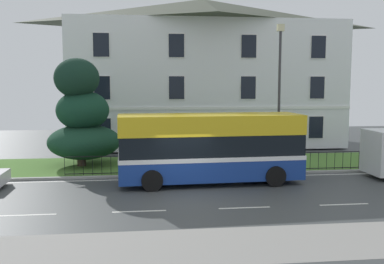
{
  "coord_description": "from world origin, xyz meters",
  "views": [
    {
      "loc": [
        -1.87,
        -17.62,
        4.73
      ],
      "look_at": [
        0.63,
        3.86,
        2.31
      ],
      "focal_mm": 40.6,
      "sensor_mm": 36.0,
      "label": 1
    }
  ],
  "objects": [
    {
      "name": "georgian_townhouse",
      "position": [
        2.96,
        16.39,
        5.7
      ],
      "size": [
        20.12,
        9.62,
        11.09
      ],
      "color": "white",
      "rests_on": "ground_plane"
    },
    {
      "name": "iron_verge_railing",
      "position": [
        2.96,
        4.4,
        0.62
      ],
      "size": [
        17.43,
        0.04,
        0.97
      ],
      "color": "black",
      "rests_on": "ground_plane"
    },
    {
      "name": "single_decker_bus",
      "position": [
        1.35,
        2.53,
        1.72
      ],
      "size": [
        8.75,
        3.0,
        3.28
      ],
      "rotation": [
        0.0,
        0.0,
        0.04
      ],
      "color": "navy",
      "rests_on": "ground_plane"
    },
    {
      "name": "street_lamp_post",
      "position": [
        5.43,
        4.87,
        4.48
      ],
      "size": [
        0.36,
        0.24,
        7.7
      ],
      "color": "#333338",
      "rests_on": "ground_plane"
    },
    {
      "name": "evergreen_tree",
      "position": [
        -5.19,
        7.2,
        2.7
      ],
      "size": [
        4.08,
        4.08,
        6.01
      ],
      "color": "#423328",
      "rests_on": "ground_plane"
    },
    {
      "name": "ground_plane",
      "position": [
        0.0,
        1.09,
        -0.02
      ],
      "size": [
        60.0,
        56.0,
        0.18
      ],
      "color": "#3E4142"
    }
  ]
}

